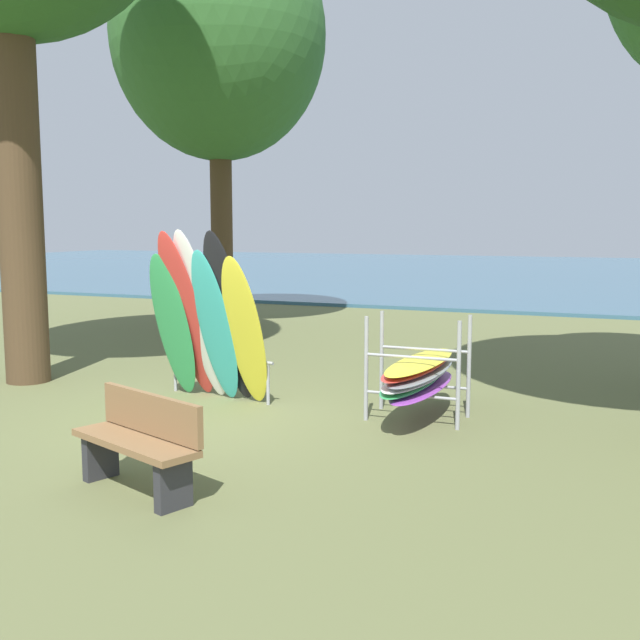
% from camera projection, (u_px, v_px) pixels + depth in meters
% --- Properties ---
extents(ground_plane, '(80.00, 80.00, 0.00)m').
position_uv_depth(ground_plane, '(204.00, 416.00, 9.12)').
color(ground_plane, '#60663D').
extents(lake_water, '(80.00, 36.00, 0.10)m').
position_uv_depth(lake_water, '(523.00, 272.00, 36.72)').
color(lake_water, '#38607A').
rests_on(lake_water, ground).
extents(tree_mid_behind, '(4.73, 4.73, 9.19)m').
position_uv_depth(tree_mid_behind, '(219.00, 37.00, 16.40)').
color(tree_mid_behind, '#4C3823').
rests_on(tree_mid_behind, ground).
extents(leaning_board_pile, '(1.73, 0.98, 2.27)m').
position_uv_depth(leaning_board_pile, '(208.00, 323.00, 9.68)').
color(leaning_board_pile, '#339E56').
rests_on(leaning_board_pile, ground).
extents(board_storage_rack, '(1.15, 2.12, 1.25)m').
position_uv_depth(board_storage_rack, '(419.00, 374.00, 8.90)').
color(board_storage_rack, '#9EA0A5').
rests_on(board_storage_rack, ground).
extents(park_bench, '(1.45, 0.88, 0.85)m').
position_uv_depth(park_bench, '(140.00, 441.00, 6.47)').
color(park_bench, '#2D2D33').
rests_on(park_bench, ground).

